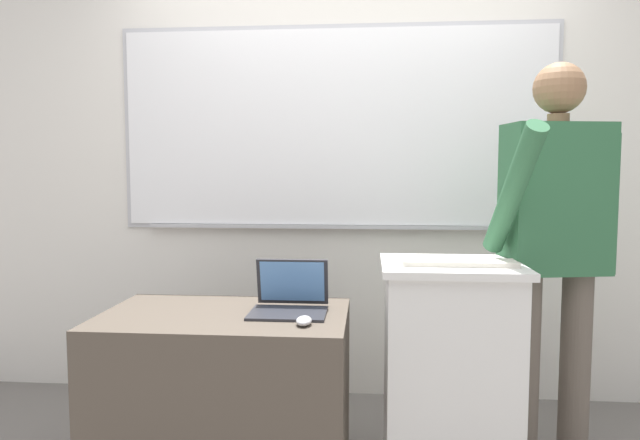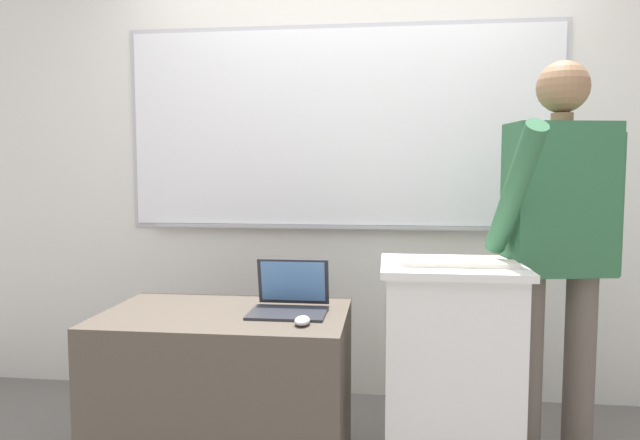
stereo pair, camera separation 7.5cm
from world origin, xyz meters
name	(u,v)px [view 1 (the left image)]	position (x,y,z in m)	size (l,w,h in m)	color
back_wall	(347,157)	(0.00, 1.38, 1.37)	(6.40, 0.17, 2.73)	silver
lectern_podium	(449,372)	(0.46, 0.41, 0.46)	(0.56, 0.49, 0.92)	silver
side_desk	(226,393)	(-0.48, 0.40, 0.35)	(1.03, 0.65, 0.70)	#4C4238
person_presenter	(555,235)	(0.92, 0.60, 1.02)	(0.59, 0.60, 1.75)	brown
laptop	(290,296)	(-0.21, 0.46, 0.76)	(0.32, 0.29, 0.21)	#28282D
wireless_keyboard	(459,263)	(0.48, 0.35, 0.93)	(0.44, 0.13, 0.02)	beige
computer_mouse_by_laptop	(304,321)	(-0.12, 0.23, 0.72)	(0.06, 0.10, 0.03)	#BCBCC1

